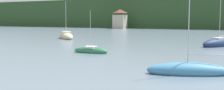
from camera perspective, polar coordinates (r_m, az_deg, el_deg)
shore_building_west at (r=98.02m, az=1.77°, el=5.73°), size 4.69×4.48×7.34m
sailboat_far_0 at (r=38.77m, az=22.62°, el=0.31°), size 5.17×6.27×6.91m
sailboat_mid_1 at (r=29.13m, az=-4.77°, el=-1.24°), size 4.16×1.41×5.05m
sailboat_mid_3 at (r=18.66m, az=16.38°, el=-5.42°), size 5.81×3.27×7.68m
sailboat_far_8 at (r=50.14m, az=-10.12°, el=1.88°), size 6.28×6.07×7.52m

